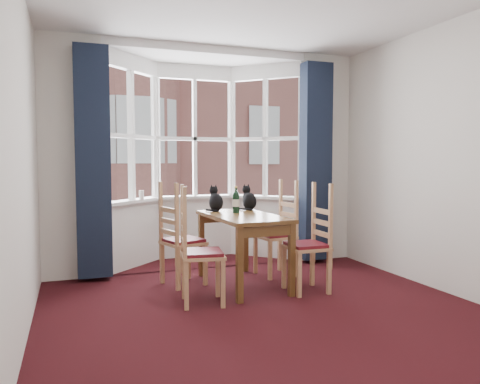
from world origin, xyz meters
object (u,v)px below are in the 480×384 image
chair_left_far (176,243)px  wine_bottle (236,201)px  chair_left_near (193,255)px  chair_right_far (282,235)px  candle_tall (141,195)px  dining_table (243,225)px  cat_left (216,201)px  cat_right (249,200)px  chair_right_near (314,246)px

chair_left_far → wine_bottle: bearing=-3.3°
chair_left_near → chair_right_far: (1.29, 0.77, 0.00)m
chair_left_far → candle_tall: candle_tall is taller
dining_table → wine_bottle: wine_bottle is taller
chair_right_far → cat_left: 0.90m
cat_left → cat_right: bearing=-1.5°
chair_left_far → chair_right_far: bearing=3.3°
cat_right → chair_left_near: bearing=-135.3°
wine_bottle → candle_tall: (-0.90, 1.11, 0.01)m
chair_right_near → wine_bottle: 1.01m
chair_right_near → wine_bottle: (-0.65, 0.64, 0.44)m
dining_table → chair_right_near: chair_right_near is taller
chair_right_far → candle_tall: size_ratio=7.87×
dining_table → wine_bottle: (-0.01, 0.19, 0.25)m
wine_bottle → chair_left_far: bearing=176.7°
chair_right_near → chair_right_far: (-0.02, 0.76, 0.00)m
chair_left_far → wine_bottle: size_ratio=3.04×
chair_left_near → wine_bottle: 1.03m
chair_left_far → wine_bottle: (0.68, -0.04, 0.44)m
dining_table → chair_right_near: (0.63, -0.45, -0.20)m
chair_left_near → cat_left: size_ratio=2.93×
chair_right_far → candle_tall: bearing=146.9°
cat_left → cat_right: same height
cat_right → wine_bottle: bearing=-134.6°
wine_bottle → candle_tall: 1.43m
chair_left_far → candle_tall: 1.18m
chair_right_far → cat_right: (-0.37, 0.15, 0.43)m
chair_right_near → candle_tall: candle_tall is taller
dining_table → cat_left: size_ratio=4.12×
cat_left → candle_tall: 1.12m
candle_tall → cat_left: bearing=-48.4°
dining_table → chair_left_near: size_ratio=1.41×
wine_bottle → chair_left_near: bearing=-135.5°
chair_left_near → wine_bottle: (0.66, 0.65, 0.44)m
chair_left_near → candle_tall: size_ratio=7.87×
chair_right_near → chair_left_far: bearing=152.9°
wine_bottle → cat_left: bearing=120.0°
chair_right_near → chair_right_far: 0.76m
cat_right → wine_bottle: cat_right is taller
chair_right_near → candle_tall: 2.38m
chair_right_near → candle_tall: (-1.55, 1.75, 0.46)m
chair_left_near → chair_right_far: bearing=30.8°
chair_left_far → cat_left: bearing=23.9°
dining_table → chair_right_near: 0.80m
chair_right_near → cat_left: (-0.80, 0.91, 0.43)m
chair_left_near → cat_left: bearing=61.2°
dining_table → cat_right: 0.57m
chair_right_far → cat_left: cat_left is taller
chair_right_far → candle_tall: (-1.52, 0.99, 0.46)m
chair_left_near → cat_right: cat_right is taller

